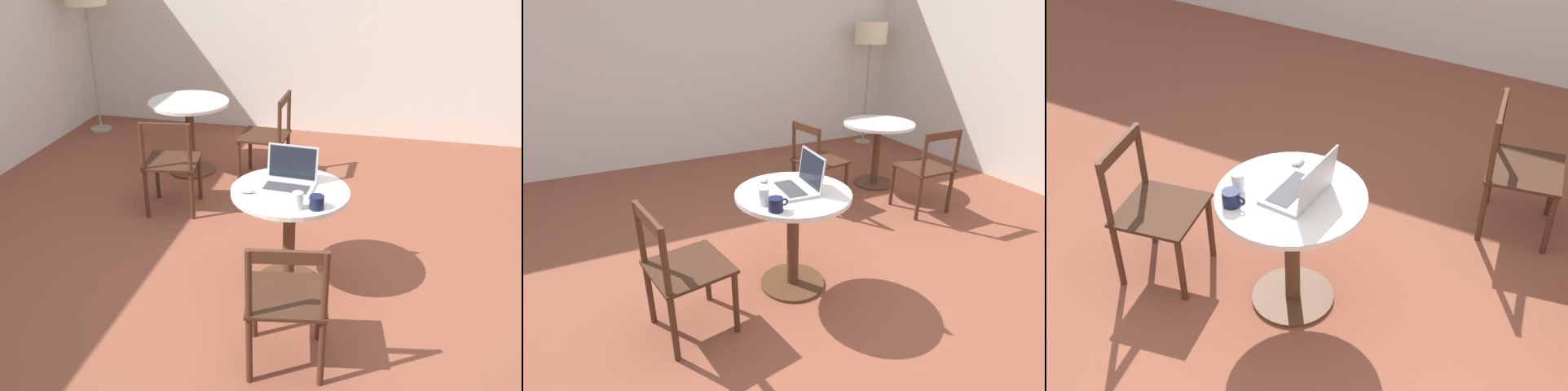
% 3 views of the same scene
% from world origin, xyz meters
% --- Properties ---
extents(ground_plane, '(16.00, 16.00, 0.00)m').
position_xyz_m(ground_plane, '(0.00, 0.00, 0.00)').
color(ground_plane, brown).
extents(wall_side, '(0.06, 9.40, 2.70)m').
position_xyz_m(wall_side, '(3.23, 0.00, 1.35)').
color(wall_side, silver).
rests_on(wall_side, ground_plane).
extents(cafe_table_near, '(0.75, 0.75, 0.70)m').
position_xyz_m(cafe_table_near, '(0.09, 0.16, 0.52)').
color(cafe_table_near, '#51331E').
rests_on(cafe_table_near, ground_plane).
extents(cafe_table_mid, '(0.75, 0.75, 0.70)m').
position_xyz_m(cafe_table_mid, '(1.79, 1.44, 0.52)').
color(cafe_table_mid, '#51331E').
rests_on(cafe_table_mid, ground_plane).
extents(chair_near_left, '(0.49, 0.49, 0.82)m').
position_xyz_m(chair_near_left, '(-0.68, 0.03, 0.42)').
color(chair_near_left, '#472819').
rests_on(chair_near_left, ground_plane).
extents(chair_mid_front, '(0.44, 0.44, 0.82)m').
position_xyz_m(chair_mid_front, '(1.77, 0.67, 0.42)').
color(chair_mid_front, '#472819').
rests_on(chair_mid_front, ground_plane).
extents(chair_mid_left, '(0.49, 0.49, 0.82)m').
position_xyz_m(chair_mid_left, '(0.95, 1.30, 0.42)').
color(chair_mid_left, '#472819').
rests_on(chair_mid_left, ground_plane).
extents(laptop, '(0.28, 0.34, 0.24)m').
position_xyz_m(laptop, '(0.14, 0.18, 0.75)').
color(laptop, '#B7B7BC').
rests_on(laptop, cafe_table_near).
extents(mouse, '(0.06, 0.10, 0.03)m').
position_xyz_m(mouse, '(-0.01, 0.41, 0.72)').
color(mouse, '#B7B7BC').
rests_on(mouse, cafe_table_near).
extents(mug, '(0.12, 0.09, 0.08)m').
position_xyz_m(mug, '(-0.12, -0.04, 0.74)').
color(mug, '#141938').
rests_on(mug, cafe_table_near).
extents(drinking_glass, '(0.06, 0.06, 0.11)m').
position_xyz_m(drinking_glass, '(-0.15, 0.07, 0.76)').
color(drinking_glass, silver).
rests_on(drinking_glass, cafe_table_near).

